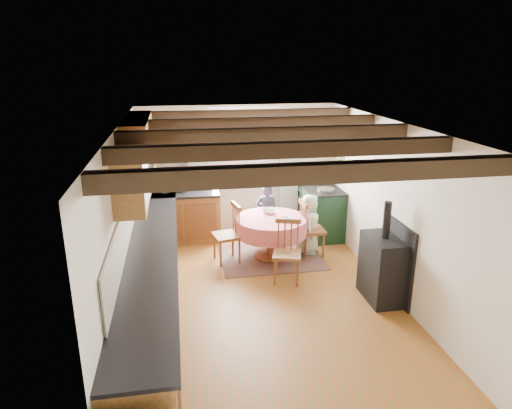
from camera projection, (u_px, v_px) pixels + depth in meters
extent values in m
cube|color=#A1571D|center=(266.00, 301.00, 6.30)|extent=(3.60, 5.50, 0.00)
cube|color=white|center=(267.00, 127.00, 5.56)|extent=(3.60, 5.50, 0.00)
cube|color=silver|center=(238.00, 170.00, 8.51)|extent=(3.60, 0.00, 2.40)
cube|color=silver|center=(339.00, 345.00, 3.35)|extent=(3.60, 0.00, 2.40)
cube|color=silver|center=(123.00, 228.00, 5.64)|extent=(0.00, 5.50, 2.40)
cube|color=silver|center=(396.00, 212.00, 6.23)|extent=(0.00, 5.50, 2.40)
cube|color=black|center=(315.00, 173.00, 3.71)|extent=(3.60, 0.16, 0.16)
cube|color=black|center=(286.00, 150.00, 4.65)|extent=(3.60, 0.16, 0.16)
cube|color=black|center=(267.00, 134.00, 5.59)|extent=(3.60, 0.16, 0.16)
cube|color=black|center=(254.00, 123.00, 6.53)|extent=(3.60, 0.16, 0.16)
cube|color=black|center=(243.00, 115.00, 7.46)|extent=(3.60, 0.16, 0.16)
cube|color=beige|center=(127.00, 220.00, 5.92)|extent=(0.02, 4.50, 0.55)
cube|color=beige|center=(184.00, 173.00, 8.33)|extent=(1.40, 0.02, 0.55)
cube|color=#A16A36|center=(153.00, 282.00, 5.92)|extent=(0.60, 5.30, 0.88)
cube|color=#A16A36|center=(183.00, 217.00, 8.29)|extent=(1.30, 0.60, 0.88)
cube|color=black|center=(152.00, 249.00, 5.78)|extent=(0.64, 5.30, 0.04)
cube|color=black|center=(182.00, 193.00, 8.13)|extent=(1.30, 0.64, 0.04)
cube|color=#A16A36|center=(139.00, 149.00, 6.56)|extent=(0.34, 1.80, 0.90)
cube|color=#A16A36|center=(131.00, 178.00, 5.17)|extent=(0.34, 0.90, 0.70)
cube|color=white|center=(243.00, 149.00, 8.39)|extent=(1.34, 0.03, 1.54)
cube|color=white|center=(243.00, 149.00, 8.39)|extent=(1.20, 0.01, 1.40)
cube|color=gray|center=(198.00, 179.00, 8.32)|extent=(0.35, 0.10, 2.10)
cube|color=gray|center=(289.00, 175.00, 8.60)|extent=(0.35, 0.10, 2.10)
cylinder|color=black|center=(244.00, 116.00, 8.12)|extent=(2.00, 0.03, 0.03)
cube|color=gold|center=(339.00, 145.00, 8.22)|extent=(0.04, 0.50, 0.60)
cylinder|color=silver|center=(294.00, 142.00, 8.50)|extent=(0.30, 0.02, 0.30)
cube|color=brown|center=(271.00, 257.00, 7.69)|extent=(1.68, 1.31, 0.01)
imported|color=#282F41|center=(267.00, 212.00, 8.27)|extent=(0.45, 0.36, 1.06)
imported|color=beige|center=(309.00, 224.00, 7.72)|extent=(0.48, 0.59, 1.04)
imported|color=silver|center=(286.00, 219.00, 7.33)|extent=(0.24, 0.24, 0.05)
imported|color=silver|center=(270.00, 212.00, 7.67)|extent=(0.18, 0.18, 0.06)
imported|color=silver|center=(266.00, 211.00, 7.67)|extent=(0.15, 0.15, 0.10)
cylinder|color=#262628|center=(165.00, 185.00, 8.06)|extent=(0.15, 0.15, 0.26)
cylinder|color=#262628|center=(183.00, 187.00, 8.12)|extent=(0.16, 0.16, 0.18)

